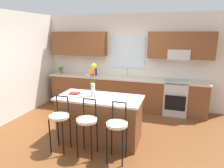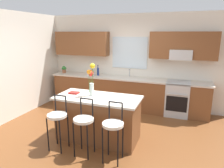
{
  "view_description": "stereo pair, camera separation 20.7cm",
  "coord_description": "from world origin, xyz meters",
  "px_view_note": "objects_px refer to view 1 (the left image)",
  "views": [
    {
      "loc": [
        1.38,
        -3.88,
        2.17
      ],
      "look_at": [
        -0.02,
        0.55,
        1.0
      ],
      "focal_mm": 32.75,
      "sensor_mm": 36.0,
      "label": 1
    },
    {
      "loc": [
        1.57,
        -3.81,
        2.17
      ],
      "look_at": [
        -0.02,
        0.55,
        1.0
      ],
      "focal_mm": 32.75,
      "sensor_mm": 36.0,
      "label": 2
    }
  ],
  "objects_px": {
    "bar_stool_middle": "(87,123)",
    "bar_stool_far": "(117,127)",
    "bar_stool_near": "(60,119)",
    "oven_range": "(175,98)",
    "kitchen_island": "(100,118)",
    "potted_plant_small": "(61,69)",
    "bottle_olive_oil": "(96,71)",
    "fruit_bowl_oranges": "(89,73)",
    "flower_vase": "(93,79)",
    "cookbook": "(75,93)"
  },
  "relations": [
    {
      "from": "oven_range",
      "to": "kitchen_island",
      "type": "distance_m",
      "value": 2.41
    },
    {
      "from": "potted_plant_small",
      "to": "bar_stool_far",
      "type": "bearing_deg",
      "value": -44.68
    },
    {
      "from": "potted_plant_small",
      "to": "fruit_bowl_oranges",
      "type": "bearing_deg",
      "value": 0.26
    },
    {
      "from": "bar_stool_middle",
      "to": "flower_vase",
      "type": "distance_m",
      "value": 0.93
    },
    {
      "from": "bar_stool_middle",
      "to": "potted_plant_small",
      "type": "height_order",
      "value": "potted_plant_small"
    },
    {
      "from": "bar_stool_middle",
      "to": "cookbook",
      "type": "height_order",
      "value": "bar_stool_middle"
    },
    {
      "from": "oven_range",
      "to": "potted_plant_small",
      "type": "height_order",
      "value": "potted_plant_small"
    },
    {
      "from": "bar_stool_far",
      "to": "flower_vase",
      "type": "distance_m",
      "value": 1.15
    },
    {
      "from": "cookbook",
      "to": "bottle_olive_oil",
      "type": "height_order",
      "value": "bottle_olive_oil"
    },
    {
      "from": "flower_vase",
      "to": "cookbook",
      "type": "height_order",
      "value": "flower_vase"
    },
    {
      "from": "oven_range",
      "to": "bar_stool_near",
      "type": "height_order",
      "value": "bar_stool_near"
    },
    {
      "from": "flower_vase",
      "to": "cookbook",
      "type": "xyz_separation_m",
      "value": [
        -0.41,
        0.0,
        -0.34
      ]
    },
    {
      "from": "bar_stool_middle",
      "to": "cookbook",
      "type": "bearing_deg",
      "value": 130.81
    },
    {
      "from": "bar_stool_middle",
      "to": "potted_plant_small",
      "type": "relative_size",
      "value": 4.7
    },
    {
      "from": "kitchen_island",
      "to": "fruit_bowl_oranges",
      "type": "relative_size",
      "value": 7.14
    },
    {
      "from": "oven_range",
      "to": "cookbook",
      "type": "bearing_deg",
      "value": -137.37
    },
    {
      "from": "flower_vase",
      "to": "bar_stool_middle",
      "type": "bearing_deg",
      "value": -76.79
    },
    {
      "from": "fruit_bowl_oranges",
      "to": "potted_plant_small",
      "type": "relative_size",
      "value": 1.08
    },
    {
      "from": "bar_stool_far",
      "to": "bottle_olive_oil",
      "type": "xyz_separation_m",
      "value": [
        -1.4,
        2.55,
        0.41
      ]
    },
    {
      "from": "bar_stool_far",
      "to": "fruit_bowl_oranges",
      "type": "height_order",
      "value": "fruit_bowl_oranges"
    },
    {
      "from": "flower_vase",
      "to": "fruit_bowl_oranges",
      "type": "relative_size",
      "value": 2.77
    },
    {
      "from": "kitchen_island",
      "to": "cookbook",
      "type": "height_order",
      "value": "cookbook"
    },
    {
      "from": "cookbook",
      "to": "bottle_olive_oil",
      "type": "relative_size",
      "value": 0.63
    },
    {
      "from": "oven_range",
      "to": "bar_stool_near",
      "type": "xyz_separation_m",
      "value": [
        -2.02,
        -2.53,
        0.18
      ]
    },
    {
      "from": "bar_stool_middle",
      "to": "bar_stool_far",
      "type": "xyz_separation_m",
      "value": [
        0.55,
        0.0,
        0.0
      ]
    },
    {
      "from": "kitchen_island",
      "to": "bar_stool_middle",
      "type": "bearing_deg",
      "value": -90.0
    },
    {
      "from": "bar_stool_near",
      "to": "bottle_olive_oil",
      "type": "relative_size",
      "value": 3.31
    },
    {
      "from": "kitchen_island",
      "to": "bar_stool_middle",
      "type": "relative_size",
      "value": 1.65
    },
    {
      "from": "bar_stool_far",
      "to": "cookbook",
      "type": "height_order",
      "value": "bar_stool_far"
    },
    {
      "from": "bar_stool_near",
      "to": "bar_stool_middle",
      "type": "distance_m",
      "value": 0.55
    },
    {
      "from": "bar_stool_middle",
      "to": "flower_vase",
      "type": "relative_size",
      "value": 1.57
    },
    {
      "from": "cookbook",
      "to": "kitchen_island",
      "type": "bearing_deg",
      "value": -4.12
    },
    {
      "from": "kitchen_island",
      "to": "bar_stool_near",
      "type": "relative_size",
      "value": 1.65
    },
    {
      "from": "cookbook",
      "to": "bar_stool_near",
      "type": "bearing_deg",
      "value": -88.64
    },
    {
      "from": "fruit_bowl_oranges",
      "to": "flower_vase",
      "type": "bearing_deg",
      "value": -64.03
    },
    {
      "from": "cookbook",
      "to": "bar_stool_far",
      "type": "bearing_deg",
      "value": -30.42
    },
    {
      "from": "kitchen_island",
      "to": "cookbook",
      "type": "relative_size",
      "value": 8.57
    },
    {
      "from": "bottle_olive_oil",
      "to": "potted_plant_small",
      "type": "relative_size",
      "value": 1.42
    },
    {
      "from": "oven_range",
      "to": "flower_vase",
      "type": "distance_m",
      "value": 2.61
    },
    {
      "from": "kitchen_island",
      "to": "flower_vase",
      "type": "height_order",
      "value": "flower_vase"
    },
    {
      "from": "bar_stool_near",
      "to": "bottle_olive_oil",
      "type": "distance_m",
      "value": 2.6
    },
    {
      "from": "bar_stool_near",
      "to": "bottle_olive_oil",
      "type": "xyz_separation_m",
      "value": [
        -0.3,
        2.55,
        0.41
      ]
    },
    {
      "from": "bottle_olive_oil",
      "to": "kitchen_island",
      "type": "bearing_deg",
      "value": -66.39
    },
    {
      "from": "bar_stool_far",
      "to": "bottle_olive_oil",
      "type": "relative_size",
      "value": 3.31
    },
    {
      "from": "fruit_bowl_oranges",
      "to": "potted_plant_small",
      "type": "xyz_separation_m",
      "value": [
        -0.95,
        -0.0,
        0.07
      ]
    },
    {
      "from": "bar_stool_middle",
      "to": "flower_vase",
      "type": "bearing_deg",
      "value": 103.21
    },
    {
      "from": "oven_range",
      "to": "flower_vase",
      "type": "relative_size",
      "value": 1.38
    },
    {
      "from": "bottle_olive_oil",
      "to": "bar_stool_middle",
      "type": "bearing_deg",
      "value": -71.64
    },
    {
      "from": "oven_range",
      "to": "bar_stool_far",
      "type": "distance_m",
      "value": 2.7
    },
    {
      "from": "flower_vase",
      "to": "bottle_olive_oil",
      "type": "xyz_separation_m",
      "value": [
        -0.69,
        1.9,
        -0.23
      ]
    }
  ]
}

